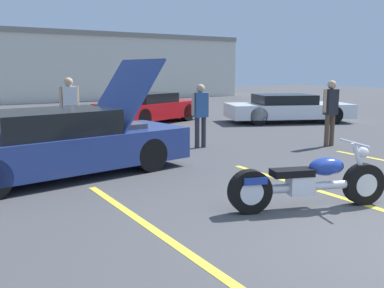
# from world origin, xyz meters

# --- Properties ---
(parking_stripe_middle) EXTENTS (0.12, 5.99, 0.01)m
(parking_stripe_middle) POSITION_xyz_m (-2.20, 1.24, 0.00)
(parking_stripe_middle) COLOR yellow
(parking_stripe_middle) RESTS_ON ground
(parking_stripe_back) EXTENTS (0.12, 5.99, 0.01)m
(parking_stripe_back) POSITION_xyz_m (0.88, 1.24, 0.00)
(parking_stripe_back) COLOR yellow
(parking_stripe_back) RESTS_ON ground
(far_building) EXTENTS (32.00, 4.20, 4.40)m
(far_building) POSITION_xyz_m (0.00, 25.94, 2.34)
(far_building) COLOR beige
(far_building) RESTS_ON ground
(motorcycle) EXTENTS (2.31, 1.02, 0.94)m
(motorcycle) POSITION_xyz_m (0.05, 1.53, 0.38)
(motorcycle) COLOR black
(motorcycle) RESTS_ON ground
(show_car_hood_open) EXTENTS (4.95, 2.36, 2.18)m
(show_car_hood_open) POSITION_xyz_m (-2.38, 5.31, 0.61)
(show_car_hood_open) COLOR navy
(show_car_hood_open) RESTS_ON ground
(parked_car_right_row) EXTENTS (5.00, 3.54, 1.05)m
(parked_car_right_row) POSITION_xyz_m (7.25, 9.31, 0.52)
(parked_car_right_row) COLOR white
(parked_car_right_row) RESTS_ON ground
(parked_car_mid_right_row) EXTENTS (4.44, 3.25, 1.13)m
(parked_car_mid_right_row) POSITION_xyz_m (2.69, 12.00, 0.55)
(parked_car_mid_right_row) COLOR red
(parked_car_mid_right_row) RESTS_ON ground
(spectator_near_motorcycle) EXTENTS (0.52, 0.22, 1.70)m
(spectator_near_motorcycle) POSITION_xyz_m (4.39, 4.86, 1.01)
(spectator_near_motorcycle) COLOR brown
(spectator_near_motorcycle) RESTS_ON ground
(spectator_by_show_car) EXTENTS (0.52, 0.23, 1.77)m
(spectator_by_show_car) POSITION_xyz_m (-1.27, 8.61, 1.06)
(spectator_by_show_car) COLOR #333338
(spectator_by_show_car) RESTS_ON ground
(spectator_midground) EXTENTS (0.52, 0.21, 1.61)m
(spectator_midground) POSITION_xyz_m (1.41, 6.44, 0.95)
(spectator_midground) COLOR #333338
(spectator_midground) RESTS_ON ground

